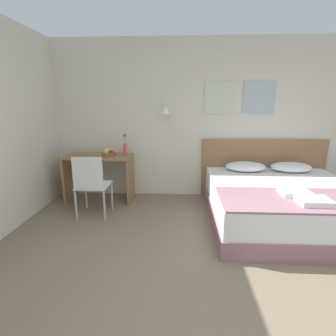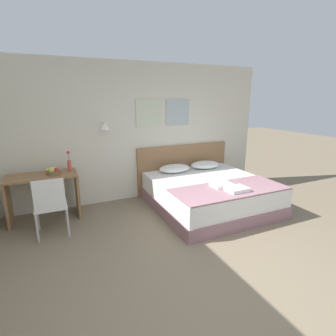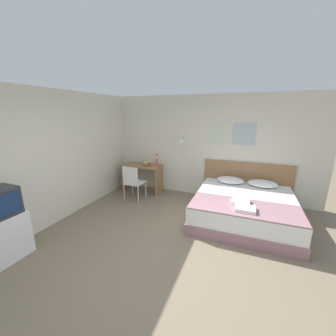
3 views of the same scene
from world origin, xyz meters
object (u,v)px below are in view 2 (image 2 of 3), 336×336
Objects in this scene: pillow_left at (174,168)px; desk_chair at (50,203)px; bed at (209,194)px; pillow_right at (205,165)px; flower_vase at (69,163)px; headboard at (183,168)px; folded_towel_mid_bed at (237,189)px; desk at (43,189)px; folded_towel_near_foot at (222,185)px; fruit_bowl at (53,171)px; throw_blanket at (230,189)px.

pillow_left is 0.71× the size of desk_chair.
bed is 2.22× the size of desk_chair.
flower_vase reaches higher than pillow_right.
headboard is 0.48m from pillow_left.
folded_towel_mid_bed is at bearing -15.74° from desk_chair.
desk is (-3.14, -0.02, -0.08)m from pillow_right.
pillow_right is at bearing 13.15° from desk_chair.
folded_towel_near_foot reaches higher than bed.
desk is at bearing -179.51° from pillow_left.
bed is at bearing -64.13° from pillow_left.
fruit_bowl is 0.68× the size of flower_vase.
desk is (-2.80, 1.45, -0.06)m from folded_towel_mid_bed.
pillow_left is at bearing -0.62° from flower_vase.
headboard reaches higher than bed.
desk is (-2.42, -0.02, -0.08)m from pillow_left.
fruit_bowl is (-2.53, 1.13, 0.23)m from folded_towel_near_foot.
pillow_left is at bearing 104.66° from folded_towel_mid_bed.
folded_towel_mid_bed is (0.09, -0.28, 0.00)m from folded_towel_near_foot.
throw_blanket is at bearing -13.04° from desk_chair.
headboard is at bearing 6.48° from desk.
bed is 6.07× the size of folded_towel_mid_bed.
fruit_bowl is at bearing 155.83° from folded_towel_near_foot.
desk_chair is (-2.71, 0.76, -0.06)m from folded_towel_mid_bed.
fruit_bowl is at bearing 153.81° from throw_blanket.
fruit_bowl reaches higher than folded_towel_mid_bed.
headboard is at bearing 20.56° from desk_chair.
desk_chair reaches higher than folded_towel_near_foot.
pillow_left reaches higher than bed.
folded_towel_mid_bed is (0.02, -1.77, 0.08)m from headboard.
headboard is 2.64m from fruit_bowl.
folded_towel_near_foot is 1.33× the size of fruit_bowl.
desk_chair is (-2.68, 0.62, -0.02)m from throw_blanket.
pillow_right is 3.14m from desk.
desk is (-2.78, 1.31, -0.02)m from throw_blanket.
pillow_right reaches higher than throw_blanket.
folded_towel_mid_bed is (0.02, -0.73, 0.32)m from bed.
desk_chair is at bearing -159.44° from headboard.
flower_vase is at bearing 151.86° from folded_towel_near_foot.
pillow_right reaches higher than bed.
fruit_bowl is (-2.59, 1.28, 0.28)m from throw_blanket.
flower_vase reaches higher than folded_towel_near_foot.
bed is 2.70m from desk_chair.
headboard reaches higher than fruit_bowl.
fruit_bowl is at bearing -10.87° from desk.
folded_towel_near_foot and folded_towel_mid_bed have the same top height.
desk is at bearing 97.91° from desk_chair.
fruit_bowl is at bearing 165.11° from bed.
fruit_bowl reaches higher than bed.
flower_vase is at bearing 149.88° from throw_blanket.
desk_chair is (-3.04, -0.71, -0.08)m from pillow_right.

